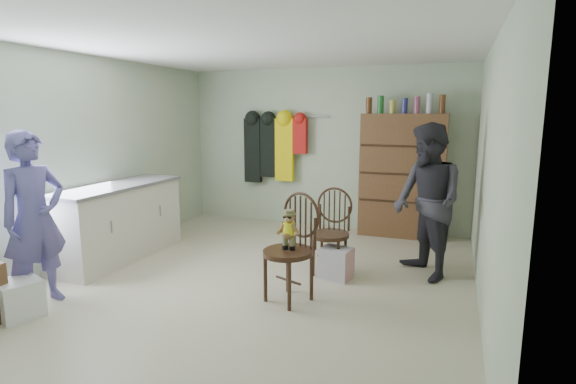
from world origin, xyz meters
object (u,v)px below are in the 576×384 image
at_px(chair_front, 292,240).
at_px(chair_far, 331,228).
at_px(counter, 118,221).
at_px(dresser, 402,175).

height_order(chair_front, chair_far, chair_front).
distance_m(counter, dresser, 3.96).
height_order(counter, chair_front, chair_front).
bearing_deg(chair_front, chair_far, 101.74).
xyz_separation_m(chair_far, dresser, (0.56, 1.85, 0.39)).
height_order(chair_front, dresser, dresser).
relative_size(chair_far, dresser, 0.47).
bearing_deg(counter, chair_front, -10.09).
xyz_separation_m(counter, chair_far, (2.64, 0.45, 0.05)).
bearing_deg(counter, chair_far, 9.59).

